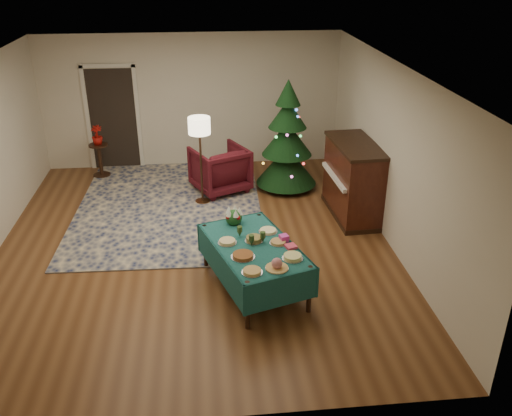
{
  "coord_description": "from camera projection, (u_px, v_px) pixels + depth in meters",
  "views": [
    {
      "loc": [
        0.19,
        -7.41,
        4.16
      ],
      "look_at": [
        0.89,
        -0.55,
        0.84
      ],
      "focal_mm": 38.0,
      "sensor_mm": 36.0,
      "label": 1
    }
  ],
  "objects": [
    {
      "name": "rug",
      "position": [
        170.0,
        206.0,
        9.63
      ],
      "size": [
        3.33,
        4.3,
        0.02
      ],
      "primitive_type": "cube",
      "rotation": [
        0.0,
        0.0,
        -0.03
      ],
      "color": "#131D47",
      "rests_on": "ground"
    },
    {
      "name": "room_shell",
      "position": [
        191.0,
        163.0,
        7.84
      ],
      "size": [
        7.0,
        7.0,
        7.0
      ],
      "color": "#593319",
      "rests_on": "ground"
    },
    {
      "name": "potted_plant",
      "position": [
        97.0,
        139.0,
        10.6
      ],
      "size": [
        0.21,
        0.38,
        0.21
      ],
      "primitive_type": "imported",
      "color": "#A3110B",
      "rests_on": "side_table"
    },
    {
      "name": "platter_6",
      "position": [
        254.0,
        239.0,
        7.13
      ],
      "size": [
        0.24,
        0.24,
        0.06
      ],
      "color": "silver",
      "rests_on": "buffet_table"
    },
    {
      "name": "doorway",
      "position": [
        113.0,
        116.0,
        10.92
      ],
      "size": [
        1.08,
        0.04,
        2.16
      ],
      "color": "black",
      "rests_on": "ground"
    },
    {
      "name": "platter_5",
      "position": [
        227.0,
        242.0,
        7.09
      ],
      "size": [
        0.25,
        0.25,
        0.05
      ],
      "color": "silver",
      "rests_on": "buffet_table"
    },
    {
      "name": "goblet_2",
      "position": [
        251.0,
        240.0,
        7.0
      ],
      "size": [
        0.07,
        0.07,
        0.16
      ],
      "color": "#2D471E",
      "rests_on": "buffet_table"
    },
    {
      "name": "platter_0",
      "position": [
        252.0,
        271.0,
        6.44
      ],
      "size": [
        0.26,
        0.26,
        0.04
      ],
      "color": "silver",
      "rests_on": "buffet_table"
    },
    {
      "name": "platter_1",
      "position": [
        277.0,
        265.0,
        6.5
      ],
      "size": [
        0.29,
        0.29,
        0.14
      ],
      "color": "silver",
      "rests_on": "buffet_table"
    },
    {
      "name": "piano",
      "position": [
        353.0,
        181.0,
        9.08
      ],
      "size": [
        0.77,
        1.52,
        1.29
      ],
      "color": "black",
      "rests_on": "ground"
    },
    {
      "name": "floor_lamp",
      "position": [
        199.0,
        131.0,
        9.23
      ],
      "size": [
        0.38,
        0.38,
        1.58
      ],
      "color": "#A57F3F",
      "rests_on": "ground"
    },
    {
      "name": "centerpiece",
      "position": [
        234.0,
        216.0,
        7.55
      ],
      "size": [
        0.24,
        0.24,
        0.28
      ],
      "color": "#1E4C1E",
      "rests_on": "buffet_table"
    },
    {
      "name": "buffet_table",
      "position": [
        254.0,
        253.0,
        7.12
      ],
      "size": [
        1.47,
        1.93,
        0.67
      ],
      "color": "black",
      "rests_on": "ground"
    },
    {
      "name": "platter_2",
      "position": [
        293.0,
        257.0,
        6.73
      ],
      "size": [
        0.26,
        0.26,
        0.06
      ],
      "color": "silver",
      "rests_on": "buffet_table"
    },
    {
      "name": "side_table",
      "position": [
        100.0,
        161.0,
        10.8
      ],
      "size": [
        0.37,
        0.37,
        0.67
      ],
      "color": "black",
      "rests_on": "ground"
    },
    {
      "name": "goblet_0",
      "position": [
        240.0,
        231.0,
        7.21
      ],
      "size": [
        0.07,
        0.07,
        0.16
      ],
      "color": "#2D471E",
      "rests_on": "buffet_table"
    },
    {
      "name": "armchair",
      "position": [
        220.0,
        167.0,
        10.09
      ],
      "size": [
        1.19,
        1.16,
        0.94
      ],
      "primitive_type": "imported",
      "rotation": [
        0.0,
        0.0,
        3.58
      ],
      "color": "#4C1019",
      "rests_on": "ground"
    },
    {
      "name": "napkin_stack",
      "position": [
        291.0,
        246.0,
        6.98
      ],
      "size": [
        0.17,
        0.17,
        0.04
      ],
      "primitive_type": "cube",
      "rotation": [
        0.0,
        0.0,
        0.31
      ],
      "color": "#E23E5E",
      "rests_on": "buffet_table"
    },
    {
      "name": "platter_4",
      "position": [
        278.0,
        242.0,
        7.08
      ],
      "size": [
        0.23,
        0.23,
        0.04
      ],
      "color": "silver",
      "rests_on": "buffet_table"
    },
    {
      "name": "christmas_tree",
      "position": [
        287.0,
        141.0,
        10.02
      ],
      "size": [
        1.37,
        1.37,
        2.08
      ],
      "color": "black",
      "rests_on": "ground"
    },
    {
      "name": "gift_box",
      "position": [
        284.0,
        238.0,
        7.12
      ],
      "size": [
        0.13,
        0.13,
        0.09
      ],
      "primitive_type": "cube",
      "rotation": [
        0.0,
        0.0,
        0.31
      ],
      "color": "#D83CAD",
      "rests_on": "buffet_table"
    },
    {
      "name": "goblet_1",
      "position": [
        263.0,
        237.0,
        7.07
      ],
      "size": [
        0.07,
        0.07,
        0.16
      ],
      "color": "#2D471E",
      "rests_on": "buffet_table"
    },
    {
      "name": "platter_3",
      "position": [
        243.0,
        256.0,
        6.76
      ],
      "size": [
        0.31,
        0.31,
        0.05
      ],
      "color": "silver",
      "rests_on": "buffet_table"
    },
    {
      "name": "platter_7",
      "position": [
        268.0,
        231.0,
        7.37
      ],
      "size": [
        0.26,
        0.26,
        0.04
      ],
      "color": "silver",
      "rests_on": "buffet_table"
    }
  ]
}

